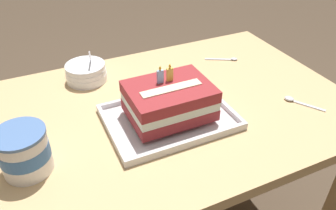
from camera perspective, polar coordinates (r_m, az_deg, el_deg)
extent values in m
cube|color=tan|center=(1.08, -0.19, -0.95)|extent=(1.20, 0.79, 0.04)
cube|color=tan|center=(1.52, -25.18, -9.92)|extent=(0.06, 0.06, 0.67)
cube|color=tan|center=(1.76, 11.35, 0.02)|extent=(0.06, 0.06, 0.67)
cube|color=silver|center=(1.01, 0.20, -2.40)|extent=(0.38, 0.28, 0.01)
cube|color=silver|center=(0.91, 3.72, -6.38)|extent=(0.38, 0.01, 0.02)
cube|color=silver|center=(1.10, -2.69, 1.88)|extent=(0.38, 0.01, 0.02)
cube|color=silver|center=(0.96, -9.73, -4.59)|extent=(0.01, 0.25, 0.02)
cube|color=silver|center=(1.08, 8.98, 0.60)|extent=(0.01, 0.25, 0.02)
cube|color=maroon|center=(0.99, 0.21, -0.68)|extent=(0.24, 0.18, 0.03)
cube|color=silver|center=(0.97, 0.21, 0.79)|extent=(0.24, 0.18, 0.03)
cube|color=maroon|center=(0.95, 0.21, 2.32)|extent=(0.24, 0.18, 0.03)
cube|color=beige|center=(0.93, 0.57, 2.88)|extent=(0.18, 0.03, 0.00)
cube|color=#8CB7EA|center=(0.95, -1.34, 4.87)|extent=(0.02, 0.01, 0.04)
ellipsoid|color=yellow|center=(0.94, -1.36, 6.25)|extent=(0.01, 0.01, 0.01)
cube|color=#EFC64C|center=(0.96, 0.30, 5.25)|extent=(0.02, 0.01, 0.04)
ellipsoid|color=yellow|center=(0.95, 0.31, 6.62)|extent=(0.01, 0.01, 0.01)
cylinder|color=white|center=(1.24, -13.72, 4.74)|extent=(0.14, 0.14, 0.03)
cylinder|color=white|center=(1.23, -13.83, 5.45)|extent=(0.14, 0.14, 0.03)
cylinder|color=white|center=(1.22, -13.94, 6.17)|extent=(0.14, 0.14, 0.03)
cylinder|color=silver|center=(1.20, -13.17, 7.92)|extent=(0.02, 0.07, 0.08)
cylinder|color=white|center=(0.90, -23.32, -7.50)|extent=(0.12, 0.12, 0.11)
cylinder|color=#386BB2|center=(0.89, -23.40, -7.23)|extent=(0.12, 0.12, 0.04)
cylinder|color=#4D71AC|center=(0.86, -24.24, -4.53)|extent=(0.13, 0.13, 0.01)
ellipsoid|color=silver|center=(1.17, 20.02, 1.03)|extent=(0.04, 0.04, 0.01)
cube|color=silver|center=(1.16, 23.02, -0.15)|extent=(0.06, 0.09, 0.00)
ellipsoid|color=silver|center=(1.37, 11.23, 7.72)|extent=(0.03, 0.03, 0.01)
cube|color=silver|center=(1.36, 8.49, 7.76)|extent=(0.10, 0.06, 0.00)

